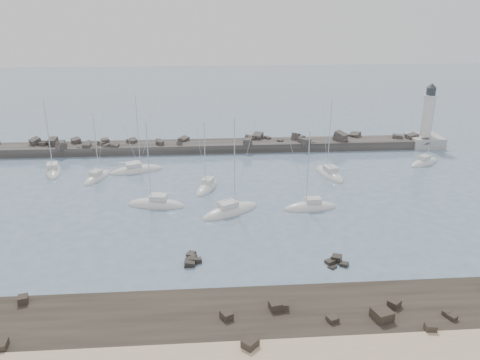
% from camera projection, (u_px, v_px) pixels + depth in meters
% --- Properties ---
extents(ground, '(400.00, 400.00, 0.00)m').
position_uv_depth(ground, '(220.00, 226.00, 65.91)').
color(ground, slate).
rests_on(ground, ground).
extents(rock_shelf, '(140.00, 12.00, 1.89)m').
position_uv_depth(rock_shelf, '(230.00, 325.00, 45.30)').
color(rock_shelf, black).
rests_on(rock_shelf, ground).
extents(rock_cluster_near, '(2.22, 3.62, 1.27)m').
position_uv_depth(rock_cluster_near, '(192.00, 261.00, 56.44)').
color(rock_cluster_near, black).
rests_on(rock_cluster_near, ground).
extents(rock_cluster_far, '(2.91, 2.89, 1.33)m').
position_uv_depth(rock_cluster_far, '(336.00, 263.00, 56.30)').
color(rock_cluster_far, black).
rests_on(rock_cluster_far, ground).
extents(breakwater, '(115.00, 7.77, 5.29)m').
position_uv_depth(breakwater, '(180.00, 149.00, 100.87)').
color(breakwater, '#312E2C').
rests_on(breakwater, ground).
extents(lighthouse, '(7.00, 7.00, 14.60)m').
position_uv_depth(lighthouse, '(425.00, 132.00, 103.73)').
color(lighthouse, '#9E9E99').
rests_on(lighthouse, ground).
extents(sailboat_0, '(5.26, 9.71, 14.77)m').
position_uv_depth(sailboat_0, '(53.00, 171.00, 87.71)').
color(sailboat_0, silver).
rests_on(sailboat_0, ground).
extents(sailboat_2, '(4.98, 8.40, 12.81)m').
position_uv_depth(sailboat_2, '(98.00, 178.00, 84.36)').
color(sailboat_2, silver).
rests_on(sailboat_2, ground).
extents(sailboat_3, '(10.36, 5.95, 15.55)m').
position_uv_depth(sailboat_3, '(137.00, 171.00, 88.08)').
color(sailboat_3, silver).
rests_on(sailboat_3, ground).
extents(sailboat_4, '(9.41, 4.41, 14.44)m').
position_uv_depth(sailboat_4, '(156.00, 205.00, 72.66)').
color(sailboat_4, silver).
rests_on(sailboat_4, ground).
extents(sailboat_5, '(5.26, 8.30, 12.80)m').
position_uv_depth(sailboat_5, '(207.00, 188.00, 79.66)').
color(sailboat_5, silver).
rests_on(sailboat_5, ground).
extents(sailboat_6, '(9.94, 7.76, 15.54)m').
position_uv_depth(sailboat_6, '(230.00, 212.00, 70.29)').
color(sailboat_6, silver).
rests_on(sailboat_6, ground).
extents(sailboat_7, '(8.47, 3.36, 13.26)m').
position_uv_depth(sailboat_7, '(310.00, 208.00, 71.63)').
color(sailboat_7, silver).
rests_on(sailboat_7, ground).
extents(sailboat_8, '(5.05, 9.83, 14.94)m').
position_uv_depth(sailboat_8, '(329.00, 174.00, 86.08)').
color(sailboat_8, silver).
rests_on(sailboat_8, ground).
extents(sailboat_10, '(8.22, 6.36, 13.02)m').
position_uv_depth(sailboat_10, '(424.00, 163.00, 92.47)').
color(sailboat_10, silver).
rests_on(sailboat_10, ground).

